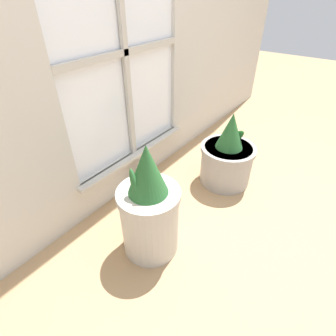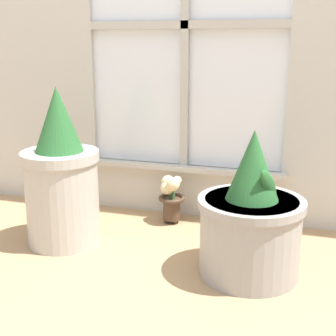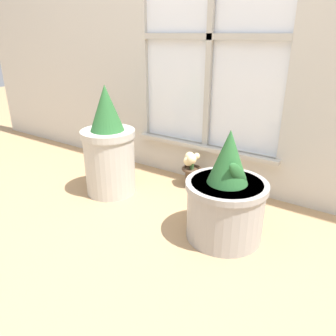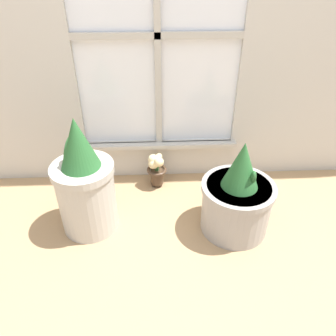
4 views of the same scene
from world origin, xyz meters
name	(u,v)px [view 3 (image 3 of 4)]	position (x,y,z in m)	size (l,w,h in m)	color
ground_plane	(142,224)	(0.00, 0.00, 0.00)	(10.00, 10.00, 0.00)	tan
potted_plant_left	(109,149)	(-0.39, 0.20, 0.28)	(0.32, 0.32, 0.66)	#B7B2A8
potted_plant_right	(226,199)	(0.39, 0.14, 0.20)	(0.38, 0.38, 0.54)	#9E9993
flower_vase	(191,167)	(-0.02, 0.54, 0.14)	(0.13, 0.13, 0.23)	#473323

